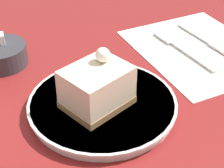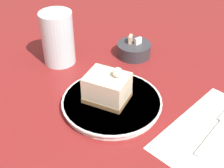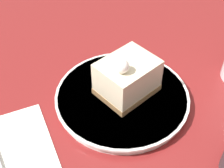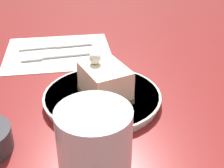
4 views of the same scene
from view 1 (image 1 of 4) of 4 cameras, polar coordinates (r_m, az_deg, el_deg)
name	(u,v)px [view 1 (image 1 of 4)]	position (r m, az deg, el deg)	size (l,w,h in m)	color
ground_plane	(98,100)	(0.58, -2.17, -2.46)	(4.00, 4.00, 0.00)	maroon
plate	(103,105)	(0.55, -1.46, -3.18)	(0.22, 0.22, 0.02)	silver
cake_slice	(97,87)	(0.52, -2.32, -0.45)	(0.10, 0.08, 0.08)	olive
napkin	(197,48)	(0.72, 12.87, 5.34)	(0.27, 0.30, 0.00)	white
fork	(179,47)	(0.71, 10.17, 5.64)	(0.04, 0.16, 0.00)	silver
knife	(217,47)	(0.73, 15.71, 5.44)	(0.04, 0.19, 0.00)	silver
sugar_bowl	(1,54)	(0.68, -16.61, 4.33)	(0.09, 0.09, 0.06)	#333338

